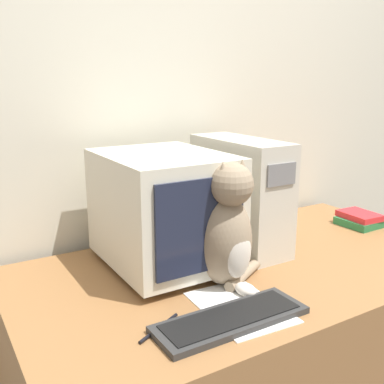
# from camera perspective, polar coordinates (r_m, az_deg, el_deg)

# --- Properties ---
(wall_back) EXTENTS (7.00, 0.05, 2.50)m
(wall_back) POSITION_cam_1_polar(r_m,az_deg,el_deg) (1.88, -1.45, 11.18)
(wall_back) COLOR beige
(wall_back) RESTS_ON ground_plane
(desk) EXTENTS (1.62, 0.86, 0.72)m
(desk) POSITION_cam_1_polar(r_m,az_deg,el_deg) (1.77, 7.23, -19.79)
(desk) COLOR olive
(desk) RESTS_ON ground_plane
(crt_monitor) EXTENTS (0.37, 0.48, 0.39)m
(crt_monitor) POSITION_cam_1_polar(r_m,az_deg,el_deg) (1.50, -3.62, -2.18)
(crt_monitor) COLOR beige
(crt_monitor) RESTS_ON desk
(computer_tower) EXTENTS (0.17, 0.45, 0.41)m
(computer_tower) POSITION_cam_1_polar(r_m,az_deg,el_deg) (1.70, 6.07, -0.20)
(computer_tower) COLOR beige
(computer_tower) RESTS_ON desk
(keyboard) EXTENTS (0.43, 0.14, 0.02)m
(keyboard) POSITION_cam_1_polar(r_m,az_deg,el_deg) (1.23, 4.98, -15.78)
(keyboard) COLOR #2D2D2D
(keyboard) RESTS_ON desk
(cat) EXTENTS (0.28, 0.24, 0.40)m
(cat) POSITION_cam_1_polar(r_m,az_deg,el_deg) (1.37, 4.40, -5.05)
(cat) COLOR gray
(cat) RESTS_ON desk
(book_stack) EXTENTS (0.15, 0.17, 0.06)m
(book_stack) POSITION_cam_1_polar(r_m,az_deg,el_deg) (2.10, 20.48, -3.27)
(book_stack) COLOR #28703D
(book_stack) RESTS_ON desk
(pen) EXTENTS (0.15, 0.08, 0.01)m
(pen) POSITION_cam_1_polar(r_m,az_deg,el_deg) (1.20, -4.22, -16.84)
(pen) COLOR black
(pen) RESTS_ON desk
(paper_sheet) EXTENTS (0.23, 0.31, 0.00)m
(paper_sheet) POSITION_cam_1_polar(r_m,az_deg,el_deg) (1.31, 6.08, -14.31)
(paper_sheet) COLOR white
(paper_sheet) RESTS_ON desk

